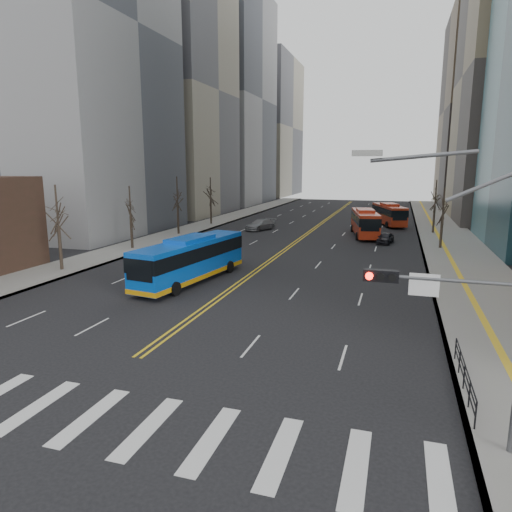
# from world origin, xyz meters

# --- Properties ---
(ground) EXTENTS (220.00, 220.00, 0.00)m
(ground) POSITION_xyz_m (0.00, 0.00, 0.00)
(ground) COLOR black
(sidewalk_right) EXTENTS (7.00, 130.00, 0.15)m
(sidewalk_right) POSITION_xyz_m (17.50, 45.00, 0.07)
(sidewalk_right) COLOR gray
(sidewalk_right) RESTS_ON ground
(sidewalk_left) EXTENTS (5.00, 130.00, 0.15)m
(sidewalk_left) POSITION_xyz_m (-16.50, 45.00, 0.07)
(sidewalk_left) COLOR gray
(sidewalk_left) RESTS_ON ground
(crosswalk) EXTENTS (26.70, 4.00, 0.01)m
(crosswalk) POSITION_xyz_m (0.00, 0.00, 0.01)
(crosswalk) COLOR silver
(crosswalk) RESTS_ON ground
(centerline) EXTENTS (0.55, 100.00, 0.01)m
(centerline) POSITION_xyz_m (0.00, 55.00, 0.01)
(centerline) COLOR gold
(centerline) RESTS_ON ground
(office_towers) EXTENTS (83.00, 134.00, 58.00)m
(office_towers) POSITION_xyz_m (0.12, 68.51, 23.92)
(office_towers) COLOR gray
(office_towers) RESTS_ON ground
(signal_mast) EXTENTS (5.37, 0.37, 9.39)m
(signal_mast) POSITION_xyz_m (13.77, 2.00, 4.86)
(signal_mast) COLOR slate
(signal_mast) RESTS_ON ground
(pedestrian_railing) EXTENTS (0.06, 6.06, 1.02)m
(pedestrian_railing) POSITION_xyz_m (14.30, 6.00, 0.82)
(pedestrian_railing) COLOR black
(pedestrian_railing) RESTS_ON sidewalk_right
(street_trees) EXTENTS (35.20, 47.20, 7.60)m
(street_trees) POSITION_xyz_m (-7.18, 34.55, 4.87)
(street_trees) COLOR black
(street_trees) RESTS_ON ground
(blue_bus) EXTENTS (4.35, 12.41, 3.54)m
(blue_bus) POSITION_xyz_m (-3.79, 19.05, 1.86)
(blue_bus) COLOR blue
(blue_bus) RESTS_ON ground
(red_bus_near) EXTENTS (4.51, 11.27, 3.49)m
(red_bus_near) POSITION_xyz_m (7.41, 47.07, 1.94)
(red_bus_near) COLOR #AB2912
(red_bus_near) RESTS_ON ground
(red_bus_far) EXTENTS (5.53, 10.74, 3.35)m
(red_bus_far) POSITION_xyz_m (10.10, 59.26, 1.87)
(red_bus_far) COLOR #AB2912
(red_bus_far) RESTS_ON ground
(car_white) EXTENTS (1.87, 3.91, 1.24)m
(car_white) POSITION_xyz_m (-7.94, 20.16, 0.62)
(car_white) COLOR white
(car_white) RESTS_ON ground
(car_dark_mid) EXTENTS (2.16, 3.99, 1.29)m
(car_dark_mid) POSITION_xyz_m (10.15, 42.05, 0.64)
(car_dark_mid) COLOR black
(car_dark_mid) RESTS_ON ground
(car_silver) EXTENTS (3.95, 5.63, 1.51)m
(car_silver) POSITION_xyz_m (-7.01, 48.49, 0.76)
(car_silver) COLOR gray
(car_silver) RESTS_ON ground
(car_dark_far) EXTENTS (3.27, 4.82, 1.23)m
(car_dark_far) POSITION_xyz_m (10.33, 75.28, 0.61)
(car_dark_far) COLOR black
(car_dark_far) RESTS_ON ground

